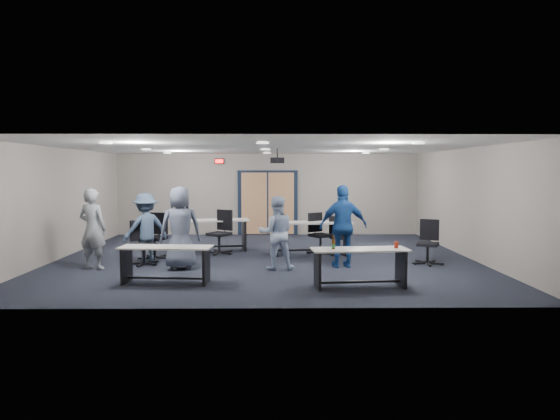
{
  "coord_description": "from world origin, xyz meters",
  "views": [
    {
      "loc": [
        0.23,
        -12.14,
        2.15
      ],
      "look_at": [
        0.36,
        -0.3,
        1.21
      ],
      "focal_mm": 32.0,
      "sensor_mm": 36.0,
      "label": 1
    }
  ],
  "objects_px": {
    "person_navy": "(343,226)",
    "person_gray": "(93,229)",
    "table_front_right": "(360,260)",
    "chair_loose_right": "(428,242)",
    "person_back": "(146,228)",
    "chair_loose_left": "(144,243)",
    "person_plaid": "(180,228)",
    "table_front_left": "(166,258)",
    "chair_back_a": "(154,236)",
    "chair_back_b": "(219,232)",
    "table_back_right": "(311,232)",
    "person_lightblue": "(276,233)",
    "table_back_left": "(210,230)",
    "chair_back_d": "(339,236)",
    "chair_back_c": "(321,234)"
  },
  "relations": [
    {
      "from": "table_back_right",
      "to": "chair_loose_left",
      "type": "relative_size",
      "value": 2.08
    },
    {
      "from": "table_front_left",
      "to": "person_gray",
      "type": "bearing_deg",
      "value": 147.67
    },
    {
      "from": "chair_back_b",
      "to": "table_front_left",
      "type": "bearing_deg",
      "value": -68.48
    },
    {
      "from": "table_front_right",
      "to": "chair_loose_right",
      "type": "xyz_separation_m",
      "value": [
        1.94,
        2.2,
        0.01
      ]
    },
    {
      "from": "table_back_left",
      "to": "chair_loose_right",
      "type": "height_order",
      "value": "chair_loose_right"
    },
    {
      "from": "table_back_right",
      "to": "chair_back_b",
      "type": "bearing_deg",
      "value": 173.21
    },
    {
      "from": "person_lightblue",
      "to": "table_front_right",
      "type": "bearing_deg",
      "value": 127.01
    },
    {
      "from": "chair_loose_right",
      "to": "person_navy",
      "type": "relative_size",
      "value": 0.56
    },
    {
      "from": "chair_back_d",
      "to": "chair_back_b",
      "type": "bearing_deg",
      "value": 166.45
    },
    {
      "from": "chair_back_d",
      "to": "table_front_left",
      "type": "bearing_deg",
      "value": -149.76
    },
    {
      "from": "table_front_left",
      "to": "person_gray",
      "type": "relative_size",
      "value": 1.01
    },
    {
      "from": "table_back_right",
      "to": "person_navy",
      "type": "distance_m",
      "value": 1.81
    },
    {
      "from": "chair_back_a",
      "to": "person_back",
      "type": "height_order",
      "value": "person_back"
    },
    {
      "from": "chair_loose_left",
      "to": "person_plaid",
      "type": "bearing_deg",
      "value": -70.65
    },
    {
      "from": "chair_back_c",
      "to": "chair_loose_right",
      "type": "height_order",
      "value": "chair_back_c"
    },
    {
      "from": "chair_loose_left",
      "to": "person_back",
      "type": "height_order",
      "value": "person_back"
    },
    {
      "from": "chair_back_a",
      "to": "chair_loose_right",
      "type": "height_order",
      "value": "chair_back_a"
    },
    {
      "from": "person_gray",
      "to": "table_front_left",
      "type": "bearing_deg",
      "value": 159.7
    },
    {
      "from": "chair_back_a",
      "to": "person_plaid",
      "type": "height_order",
      "value": "person_plaid"
    },
    {
      "from": "table_front_right",
      "to": "chair_back_c",
      "type": "relative_size",
      "value": 1.73
    },
    {
      "from": "chair_loose_left",
      "to": "chair_back_d",
      "type": "bearing_deg",
      "value": -27.96
    },
    {
      "from": "table_front_right",
      "to": "chair_loose_right",
      "type": "relative_size",
      "value": 1.78
    },
    {
      "from": "chair_loose_left",
      "to": "chair_loose_right",
      "type": "relative_size",
      "value": 0.99
    },
    {
      "from": "chair_back_a",
      "to": "person_lightblue",
      "type": "relative_size",
      "value": 0.7
    },
    {
      "from": "table_front_left",
      "to": "table_front_right",
      "type": "height_order",
      "value": "table_front_right"
    },
    {
      "from": "table_front_left",
      "to": "person_gray",
      "type": "xyz_separation_m",
      "value": [
        -1.89,
        1.39,
        0.4
      ]
    },
    {
      "from": "table_back_left",
      "to": "chair_back_d",
      "type": "distance_m",
      "value": 3.44
    },
    {
      "from": "chair_back_b",
      "to": "person_lightblue",
      "type": "relative_size",
      "value": 0.71
    },
    {
      "from": "table_back_right",
      "to": "chair_loose_right",
      "type": "bearing_deg",
      "value": -33.28
    },
    {
      "from": "table_front_left",
      "to": "chair_back_d",
      "type": "bearing_deg",
      "value": 44.43
    },
    {
      "from": "table_front_left",
      "to": "chair_back_a",
      "type": "relative_size",
      "value": 1.59
    },
    {
      "from": "table_back_left",
      "to": "chair_loose_right",
      "type": "relative_size",
      "value": 2.11
    },
    {
      "from": "table_front_left",
      "to": "chair_back_d",
      "type": "relative_size",
      "value": 1.82
    },
    {
      "from": "table_front_left",
      "to": "table_back_right",
      "type": "bearing_deg",
      "value": 51.19
    },
    {
      "from": "person_navy",
      "to": "person_gray",
      "type": "bearing_deg",
      "value": -5.07
    },
    {
      "from": "table_back_left",
      "to": "chair_back_b",
      "type": "height_order",
      "value": "chair_back_b"
    },
    {
      "from": "person_plaid",
      "to": "person_back",
      "type": "distance_m",
      "value": 1.18
    },
    {
      "from": "table_back_right",
      "to": "table_back_left",
      "type": "bearing_deg",
      "value": 163.46
    },
    {
      "from": "chair_back_a",
      "to": "chair_back_d",
      "type": "distance_m",
      "value": 4.59
    },
    {
      "from": "person_gray",
      "to": "person_plaid",
      "type": "relative_size",
      "value": 0.97
    },
    {
      "from": "chair_back_a",
      "to": "person_navy",
      "type": "bearing_deg",
      "value": 2.48
    },
    {
      "from": "table_back_left",
      "to": "person_lightblue",
      "type": "bearing_deg",
      "value": -64.88
    },
    {
      "from": "person_gray",
      "to": "person_back",
      "type": "xyz_separation_m",
      "value": [
        0.97,
        0.69,
        -0.07
      ]
    },
    {
      "from": "chair_loose_right",
      "to": "person_plaid",
      "type": "xyz_separation_m",
      "value": [
        -5.55,
        -0.45,
        0.39
      ]
    },
    {
      "from": "chair_loose_right",
      "to": "chair_back_c",
      "type": "bearing_deg",
      "value": 172.49
    },
    {
      "from": "table_back_right",
      "to": "person_plaid",
      "type": "height_order",
      "value": "person_plaid"
    },
    {
      "from": "chair_back_a",
      "to": "chair_loose_left",
      "type": "bearing_deg",
      "value": -79.32
    },
    {
      "from": "person_back",
      "to": "person_lightblue",
      "type": "bearing_deg",
      "value": 128.72
    },
    {
      "from": "table_front_left",
      "to": "person_plaid",
      "type": "height_order",
      "value": "person_plaid"
    },
    {
      "from": "table_front_right",
      "to": "person_back",
      "type": "xyz_separation_m",
      "value": [
        -4.55,
        2.46,
        0.32
      ]
    }
  ]
}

